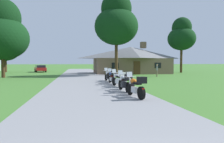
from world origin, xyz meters
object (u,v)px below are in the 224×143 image
tree_right_of_lodge (182,35)px  tree_left_near (2,32)px  motorcycle_orange_nearest_to_camera (136,87)px  bystander_gray_shirt_near_lodge (157,70)px  motorcycle_white_farthest_in_row (109,76)px  motorcycle_silver_second_in_row (125,83)px  parked_red_suv_far_left (40,68)px  tree_by_lodge_front (116,21)px  motorcycle_blue_fourth_in_row (112,77)px  motorcycle_silver_third_in_row (119,80)px  tree_left_far (5,45)px

tree_right_of_lodge → tree_left_near: bearing=-164.6°
motorcycle_orange_nearest_to_camera → bystander_gray_shirt_near_lodge: 16.90m
motorcycle_white_farthest_in_row → tree_right_of_lodge: (16.51, 15.94, 6.42)m
motorcycle_silver_second_in_row → tree_left_near: (-12.07, 14.86, 5.10)m
motorcycle_orange_nearest_to_camera → parked_red_suv_far_left: parked_red_suv_far_left is taller
motorcycle_white_farthest_in_row → tree_by_lodge_front: (2.58, 9.36, 7.21)m
motorcycle_white_farthest_in_row → tree_left_near: (-12.17, 8.02, 5.10)m
tree_left_near → parked_red_suv_far_left: (1.90, 14.74, -4.93)m
bystander_gray_shirt_near_lodge → motorcycle_blue_fourth_in_row: bearing=-21.9°
motorcycle_silver_third_in_row → bystander_gray_shirt_near_lodge: bystander_gray_shirt_near_lodge is taller
tree_right_of_lodge → parked_red_suv_far_left: 28.33m
motorcycle_blue_fourth_in_row → parked_red_suv_far_left: size_ratio=0.42×
motorcycle_silver_third_in_row → tree_left_far: (-16.97, 27.94, 4.68)m
tree_by_lodge_front → tree_left_far: bearing=144.0°
motorcycle_blue_fourth_in_row → tree_right_of_lodge: 25.29m
motorcycle_orange_nearest_to_camera → motorcycle_silver_third_in_row: 4.63m
motorcycle_blue_fourth_in_row → motorcycle_silver_second_in_row: bearing=-93.4°
motorcycle_white_farthest_in_row → tree_by_lodge_front: size_ratio=0.17×
motorcycle_orange_nearest_to_camera → motorcycle_silver_second_in_row: same height
bystander_gray_shirt_near_lodge → motorcycle_orange_nearest_to_camera: bearing=-5.5°
motorcycle_orange_nearest_to_camera → motorcycle_silver_second_in_row: (-0.04, 2.19, -0.01)m
motorcycle_silver_second_in_row → motorcycle_blue_fourth_in_row: bearing=84.1°
motorcycle_silver_second_in_row → motorcycle_silver_third_in_row: 2.45m
motorcycle_blue_fourth_in_row → motorcycle_white_farthest_in_row: size_ratio=1.01×
motorcycle_silver_second_in_row → tree_left_near: 19.81m
motorcycle_silver_third_in_row → tree_left_near: size_ratio=0.21×
motorcycle_silver_second_in_row → motorcycle_blue_fourth_in_row: (0.01, 4.80, 0.01)m
motorcycle_orange_nearest_to_camera → bystander_gray_shirt_near_lodge: (7.54, 15.12, 0.33)m
motorcycle_silver_second_in_row → tree_right_of_lodge: tree_right_of_lodge is taller
tree_left_near → motorcycle_silver_third_in_row: bearing=-45.5°
parked_red_suv_far_left → motorcycle_silver_second_in_row: bearing=-87.1°
bystander_gray_shirt_near_lodge → parked_red_suv_far_left: size_ratio=0.34×
motorcycle_silver_third_in_row → bystander_gray_shirt_near_lodge: bearing=42.9°
tree_left_near → motorcycle_blue_fourth_in_row: bearing=-39.8°
tree_left_far → parked_red_suv_far_left: tree_left_far is taller
motorcycle_silver_second_in_row → bystander_gray_shirt_near_lodge: (7.58, 12.94, 0.34)m
tree_left_near → parked_red_suv_far_left: bearing=82.6°
motorcycle_orange_nearest_to_camera → tree_left_near: 21.51m
motorcycle_silver_second_in_row → motorcycle_white_farthest_in_row: (0.11, 6.84, 0.00)m
bystander_gray_shirt_near_lodge → tree_left_near: size_ratio=0.17×
parked_red_suv_far_left → tree_right_of_lodge: bearing=-30.3°
motorcycle_blue_fourth_in_row → bystander_gray_shirt_near_lodge: bearing=43.8°
tree_left_far → tree_by_lodge_front: tree_by_lodge_front is taller
motorcycle_silver_third_in_row → tree_right_of_lodge: bearing=39.2°
tree_right_of_lodge → tree_by_lodge_front: tree_by_lodge_front is taller
motorcycle_silver_second_in_row → tree_by_lodge_front: size_ratio=0.17×
motorcycle_silver_third_in_row → tree_left_near: (-12.20, 12.41, 5.10)m
motorcycle_orange_nearest_to_camera → motorcycle_silver_second_in_row: bearing=83.6°
motorcycle_silver_second_in_row → tree_left_far: tree_left_far is taller
motorcycle_orange_nearest_to_camera → tree_left_near: tree_left_near is taller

